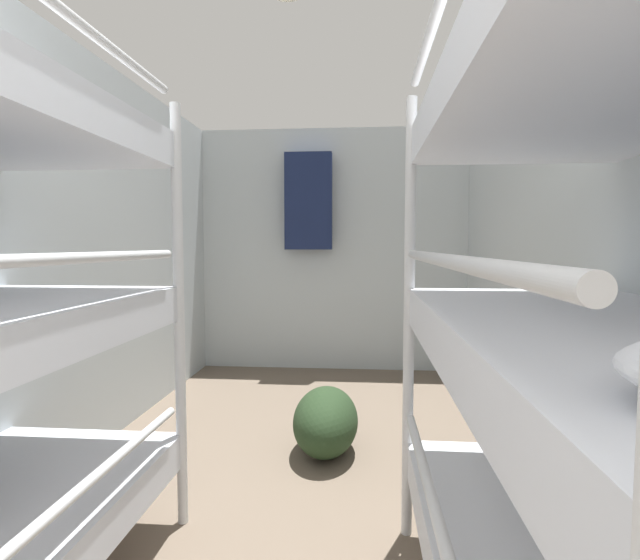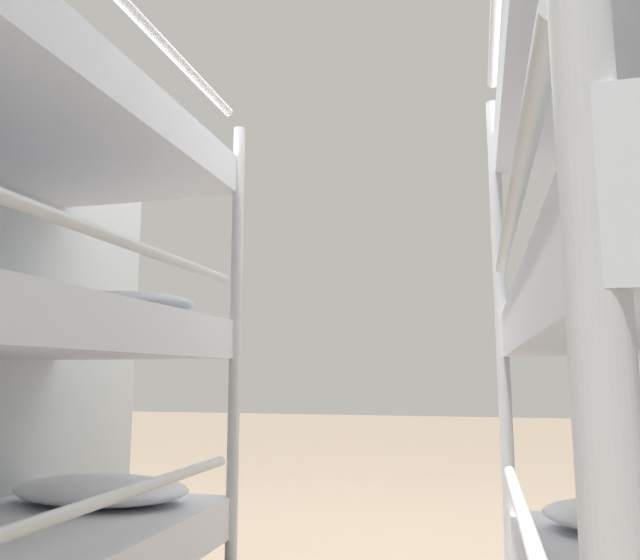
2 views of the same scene
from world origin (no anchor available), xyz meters
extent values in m
cylinder|color=silver|center=(-0.48, 0.57, 0.90)|extent=(0.04, 0.04, 1.79)
cylinder|color=silver|center=(-0.48, 2.30, 0.90)|extent=(0.04, 0.04, 1.79)
cylinder|color=silver|center=(-0.48, 1.44, 0.53)|extent=(0.03, 1.51, 0.03)
cylinder|color=silver|center=(-0.48, 1.44, 1.17)|extent=(0.03, 1.51, 0.03)
ellipsoid|color=white|center=(-0.88, 0.79, 1.72)|extent=(0.63, 0.40, 0.09)
cylinder|color=silver|center=(0.48, 0.57, 0.90)|extent=(0.04, 0.04, 1.79)
ellipsoid|color=white|center=(0.88, 0.79, 0.44)|extent=(0.63, 0.40, 0.09)
cylinder|color=silver|center=(0.48, 1.44, 0.53)|extent=(0.03, 1.51, 0.03)
ellipsoid|color=white|center=(0.88, 0.79, 1.08)|extent=(0.63, 0.40, 0.09)
cylinder|color=silver|center=(0.48, 1.44, 1.17)|extent=(0.03, 1.51, 0.03)
ellipsoid|color=white|center=(0.88, 0.79, 1.72)|extent=(0.63, 0.40, 0.09)
camera|label=1|loc=(0.30, 0.27, 1.21)|focal=28.00mm
camera|label=2|loc=(-0.40, 2.77, 0.83)|focal=35.00mm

